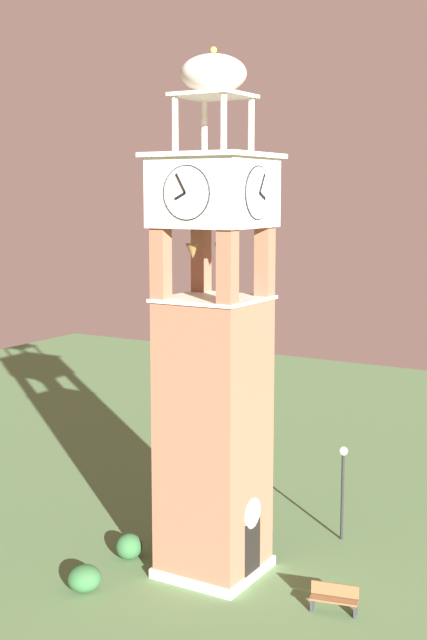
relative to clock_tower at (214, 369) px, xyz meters
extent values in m
plane|color=#517547|center=(0.00, 0.00, -7.60)|extent=(80.00, 80.00, 0.00)
cube|color=#93543D|center=(0.00, 0.00, -2.56)|extent=(3.22, 3.22, 10.07)
cube|color=silver|center=(0.00, 0.00, -7.43)|extent=(3.42, 3.42, 0.35)
cube|color=black|center=(0.00, -1.62, -6.45)|extent=(1.10, 0.04, 2.20)
cylinder|color=silver|center=(0.00, -1.62, -5.05)|extent=(1.10, 0.04, 1.10)
cube|color=#93543D|center=(-1.33, -1.33, 3.76)|extent=(0.56, 0.56, 2.56)
cube|color=#93543D|center=(1.33, -1.33, 3.76)|extent=(0.56, 0.56, 2.56)
cube|color=#93543D|center=(-1.33, 1.33, 3.76)|extent=(0.56, 0.56, 2.56)
cube|color=#93543D|center=(1.33, 1.33, 3.76)|extent=(0.56, 0.56, 2.56)
cube|color=silver|center=(0.00, 0.00, 2.53)|extent=(3.38, 3.38, 0.12)
cone|color=brown|center=(0.72, 0.09, 4.22)|extent=(0.52, 0.52, 0.52)
cone|color=brown|center=(-0.35, 0.64, 4.22)|extent=(0.53, 0.53, 0.52)
cone|color=brown|center=(-0.46, -0.56, 4.22)|extent=(0.40, 0.40, 0.53)
cube|color=silver|center=(0.00, 0.00, 6.23)|extent=(3.46, 3.46, 2.38)
cylinder|color=white|center=(0.00, -1.75, 6.23)|extent=(1.81, 0.05, 1.81)
torus|color=black|center=(0.00, -1.75, 6.23)|extent=(1.83, 0.06, 1.83)
cube|color=black|center=(0.20, -1.81, 6.12)|extent=(0.44, 0.03, 0.28)
cube|color=black|center=(0.18, -1.81, 6.54)|extent=(0.41, 0.03, 0.66)
cylinder|color=white|center=(0.00, 1.75, 6.23)|extent=(1.81, 0.05, 1.81)
torus|color=black|center=(0.00, 1.75, 6.23)|extent=(1.83, 0.06, 1.83)
cube|color=black|center=(0.20, 1.81, 6.12)|extent=(0.44, 0.03, 0.28)
cube|color=black|center=(0.18, 1.81, 6.54)|extent=(0.41, 0.03, 0.66)
cylinder|color=white|center=(-1.75, 0.00, 6.23)|extent=(0.05, 1.81, 1.81)
torus|color=black|center=(-1.75, 0.00, 6.23)|extent=(0.06, 1.83, 1.83)
cube|color=black|center=(-1.81, 0.20, 6.12)|extent=(0.03, 0.44, 0.28)
cube|color=black|center=(-1.81, 0.18, 6.54)|extent=(0.03, 0.41, 0.66)
cylinder|color=white|center=(1.75, 0.00, 6.23)|extent=(0.05, 1.81, 1.81)
torus|color=black|center=(1.75, 0.00, 6.23)|extent=(0.06, 1.83, 1.83)
cube|color=black|center=(1.81, 0.20, 6.12)|extent=(0.03, 0.44, 0.28)
cube|color=black|center=(1.81, 0.18, 6.54)|extent=(0.03, 0.41, 0.66)
cube|color=silver|center=(0.00, 0.00, 7.50)|extent=(3.82, 3.82, 0.16)
cylinder|color=silver|center=(-0.95, -0.95, 8.51)|extent=(0.22, 0.22, 1.88)
cylinder|color=silver|center=(0.95, -0.95, 8.51)|extent=(0.22, 0.22, 1.88)
cylinder|color=silver|center=(-0.95, 0.95, 8.51)|extent=(0.22, 0.22, 1.88)
cylinder|color=silver|center=(0.95, 0.95, 8.51)|extent=(0.22, 0.22, 1.88)
cube|color=silver|center=(0.00, 0.00, 9.51)|extent=(2.34, 2.34, 0.12)
ellipsoid|color=silver|center=(0.00, 0.00, 10.23)|extent=(2.26, 2.26, 1.31)
sphere|color=#B79338|center=(0.00, 0.00, 11.00)|extent=(0.24, 0.24, 0.24)
cube|color=brown|center=(-0.70, -5.07, -7.15)|extent=(0.79, 1.66, 0.06)
cube|color=brown|center=(-0.52, -5.03, -6.87)|extent=(0.41, 1.57, 0.44)
cube|color=#2D2D33|center=(-0.54, -5.77, -7.39)|extent=(0.40, 0.17, 0.42)
cube|color=#2D2D33|center=(-0.86, -4.37, -7.39)|extent=(0.40, 0.17, 0.42)
cylinder|color=black|center=(5.21, -2.91, -5.86)|extent=(0.12, 0.12, 3.49)
sphere|color=#F9EFCC|center=(5.21, -2.91, -3.93)|extent=(0.36, 0.36, 0.36)
cylinder|color=#2D2D33|center=(5.01, 2.39, -7.20)|extent=(0.52, 0.52, 0.80)
ellipsoid|color=#28562D|center=(-3.71, 3.06, -7.13)|extent=(1.20, 1.20, 0.94)
ellipsoid|color=#28562D|center=(-0.71, 3.34, -7.11)|extent=(1.02, 1.02, 0.98)
camera|label=1|loc=(-25.80, -15.39, 6.18)|focal=48.27mm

